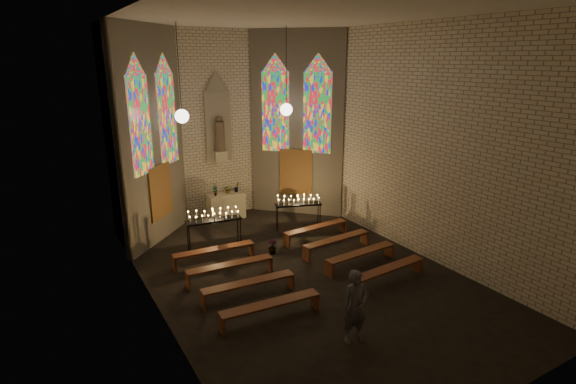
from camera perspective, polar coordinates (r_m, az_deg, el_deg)
The scene contains 18 objects.
floor at distance 13.08m, azimuth 1.61°, elevation -10.47°, with size 12.00×12.00×0.00m, color black.
room at distance 14.78m, azimuth -5.23°, elevation 7.84°, with size 8.22×12.43×7.00m.
altar at distance 17.40m, azimuth -7.88°, elevation -1.80°, with size 1.40×0.60×1.00m, color beige.
flower_vase_left at distance 16.98m, azimuth -9.24°, elevation 0.13°, with size 0.20×0.14×0.39m, color #4C723F.
flower_vase_center at distance 17.26m, azimuth -7.66°, elevation 0.38°, with size 0.30×0.26×0.33m, color #4C723F.
flower_vase_right at distance 17.39m, azimuth -6.54°, elevation 0.64°, with size 0.21×0.17×0.39m, color #4C723F.
aisle_flower_pot at distance 14.30m, azimuth -2.00°, elevation -6.97°, with size 0.26×0.26×0.47m, color #4C723F.
votive_stand_left at distance 14.44m, azimuth -9.43°, elevation -3.20°, with size 1.80×0.64×1.29m.
votive_stand_right at distance 15.98m, azimuth 1.31°, elevation -1.28°, with size 1.68×0.94×1.21m.
pew_left_0 at distance 13.80m, azimuth -9.35°, elevation -7.43°, with size 2.48×0.52×0.47m.
pew_right_0 at distance 15.35m, azimuth 3.56°, elevation -4.68°, with size 2.48×0.52×0.47m.
pew_left_1 at distance 12.78m, azimuth -7.37°, elevation -9.37°, with size 2.48×0.52×0.47m.
pew_right_1 at distance 14.45m, azimuth 6.22°, elevation -6.16°, with size 2.48×0.52×0.47m.
pew_left_2 at distance 11.80m, azimuth -5.03°, elevation -11.63°, with size 2.48×0.52×0.47m.
pew_right_2 at distance 13.59m, azimuth 9.24°, elevation -7.82°, with size 2.48×0.52×0.47m.
pew_left_3 at distance 10.86m, azimuth -2.23°, elevation -14.26°, with size 2.48×0.52×0.47m.
pew_right_3 at distance 12.78m, azimuth 12.68°, elevation -9.66°, with size 2.48×0.52×0.47m.
visitor at distance 10.05m, azimuth 8.58°, elevation -14.22°, with size 0.61×0.40×1.67m, color #4E4E58.
Camera 1 is at (-6.17, -9.87, 5.97)m, focal length 28.00 mm.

